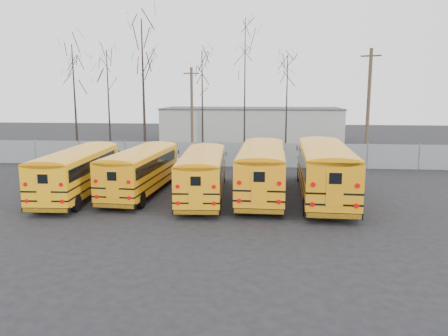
# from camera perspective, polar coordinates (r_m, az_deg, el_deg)

# --- Properties ---
(ground) EXTENTS (120.00, 120.00, 0.00)m
(ground) POSITION_cam_1_polar(r_m,az_deg,el_deg) (24.72, -3.53, -4.47)
(ground) COLOR black
(ground) RESTS_ON ground
(fence) EXTENTS (40.00, 0.04, 2.00)m
(fence) POSITION_cam_1_polar(r_m,az_deg,el_deg) (36.21, -0.61, 1.79)
(fence) COLOR gray
(fence) RESTS_ON ground
(distant_building) EXTENTS (22.00, 8.00, 4.00)m
(distant_building) POSITION_cam_1_polar(r_m,az_deg,el_deg) (55.82, 3.60, 5.69)
(distant_building) COLOR #9E9E9A
(distant_building) RESTS_ON ground
(bus_a) EXTENTS (2.87, 10.36, 2.87)m
(bus_a) POSITION_cam_1_polar(r_m,az_deg,el_deg) (26.98, -18.50, -0.09)
(bus_a) COLOR black
(bus_a) RESTS_ON ground
(bus_b) EXTENTS (2.86, 10.19, 2.82)m
(bus_b) POSITION_cam_1_polar(r_m,az_deg,el_deg) (26.77, -10.71, 0.11)
(bus_b) COLOR black
(bus_b) RESTS_ON ground
(bus_c) EXTENTS (2.98, 10.21, 2.82)m
(bus_c) POSITION_cam_1_polar(r_m,az_deg,el_deg) (25.21, -2.78, -0.33)
(bus_c) COLOR black
(bus_c) RESTS_ON ground
(bus_d) EXTENTS (2.75, 11.14, 3.10)m
(bus_d) POSITION_cam_1_polar(r_m,az_deg,el_deg) (25.70, 4.97, 0.22)
(bus_d) COLOR black
(bus_d) RESTS_ON ground
(bus_e) EXTENTS (3.10, 11.67, 3.24)m
(bus_e) POSITION_cam_1_polar(r_m,az_deg,el_deg) (25.61, 13.01, 0.14)
(bus_e) COLOR black
(bus_e) RESTS_ON ground
(utility_pole_left) EXTENTS (1.46, 0.56, 8.39)m
(utility_pole_left) POSITION_cam_1_polar(r_m,az_deg,el_deg) (42.13, -4.22, 7.43)
(utility_pole_left) COLOR #4C3A2B
(utility_pole_left) RESTS_ON ground
(utility_pole_right) EXTENTS (1.65, 0.83, 9.83)m
(utility_pole_right) POSITION_cam_1_polar(r_m,az_deg,el_deg) (40.72, 18.34, 7.92)
(utility_pole_right) COLOR #4A3B2A
(utility_pole_right) RESTS_ON ground
(tree_0) EXTENTS (0.26, 0.26, 10.28)m
(tree_0) POSITION_cam_1_polar(r_m,az_deg,el_deg) (42.33, -18.88, 8.07)
(tree_0) COLOR black
(tree_0) RESTS_ON ground
(tree_1) EXTENTS (0.26, 0.26, 10.03)m
(tree_1) POSITION_cam_1_polar(r_m,az_deg,el_deg) (43.56, -14.83, 8.15)
(tree_1) COLOR black
(tree_1) RESTS_ON ground
(tree_2) EXTENTS (0.26, 0.26, 12.32)m
(tree_2) POSITION_cam_1_polar(r_m,az_deg,el_deg) (39.70, -10.47, 9.82)
(tree_2) COLOR black
(tree_2) RESTS_ON ground
(tree_3) EXTENTS (0.26, 0.26, 9.54)m
(tree_3) POSITION_cam_1_polar(r_m,az_deg,el_deg) (37.64, -2.84, 7.85)
(tree_3) COLOR black
(tree_3) RESTS_ON ground
(tree_4) EXTENTS (0.26, 0.26, 12.37)m
(tree_4) POSITION_cam_1_polar(r_m,az_deg,el_deg) (39.26, 2.73, 10.01)
(tree_4) COLOR black
(tree_4) RESTS_ON ground
(tree_5) EXTENTS (0.26, 0.26, 9.09)m
(tree_5) POSITION_cam_1_polar(r_m,az_deg,el_deg) (37.87, 8.16, 7.44)
(tree_5) COLOR black
(tree_5) RESTS_ON ground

